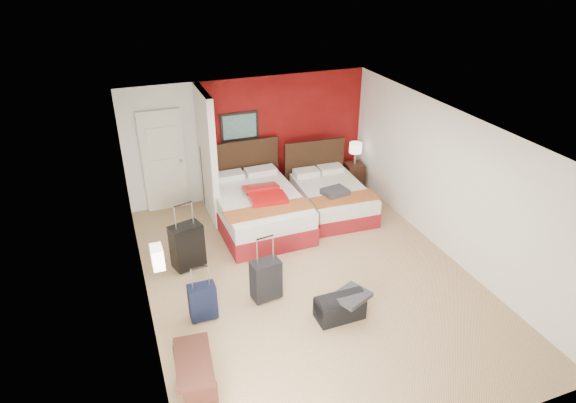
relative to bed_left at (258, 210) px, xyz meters
name	(u,v)px	position (x,y,z in m)	size (l,w,h in m)	color
ground	(309,277)	(0.26, -1.87, -0.33)	(6.50, 6.50, 0.00)	tan
room_walls	(199,185)	(-1.14, -0.45, 0.93)	(5.02, 6.52, 2.50)	white
red_accent_panel	(284,134)	(1.01, 1.36, 0.92)	(3.50, 0.04, 2.50)	maroon
partition_wall	(207,156)	(-0.74, 0.74, 0.92)	(0.12, 1.20, 2.50)	silver
entry_door	(164,161)	(-1.49, 1.33, 0.70)	(0.82, 0.06, 2.05)	silver
bed_left	(258,210)	(0.00, 0.00, 0.00)	(1.53, 2.19, 0.66)	silver
bed_right	(332,199)	(1.55, 0.01, -0.06)	(1.25, 1.79, 0.54)	silver
red_suitcase_open	(264,193)	(0.10, -0.10, 0.38)	(0.65, 0.89, 0.11)	#A60E0E
jacket_bundle	(335,192)	(1.45, -0.29, 0.26)	(0.46, 0.37, 0.11)	#3C3C41
nightstand	(354,175)	(2.49, 0.91, -0.06)	(0.38, 0.38, 0.53)	black
table_lamp	(355,154)	(2.49, 0.91, 0.45)	(0.27, 0.27, 0.48)	white
suitcase_black	(187,247)	(-1.50, -0.89, 0.05)	(0.50, 0.31, 0.75)	black
suitcase_charcoal	(266,281)	(-0.55, -2.13, -0.01)	(0.43, 0.27, 0.63)	black
suitcase_navy	(203,303)	(-1.53, -2.25, -0.06)	(0.39, 0.24, 0.54)	black
duffel_bag	(340,307)	(0.30, -2.91, -0.16)	(0.68, 0.36, 0.35)	black
jacket_draped	(352,296)	(0.45, -2.96, 0.05)	(0.48, 0.41, 0.06)	#333337
desk	(196,381)	(-1.91, -3.68, 0.01)	(0.41, 0.81, 0.68)	black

